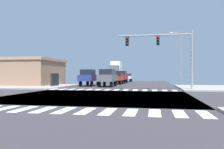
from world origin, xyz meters
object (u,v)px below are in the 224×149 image
object	(u,v)px
bank_building	(13,72)
suv_farside_1	(108,76)
pickup_trailing_1	(89,77)
traffic_signal_mast	(162,46)
suv_leading_3	(122,76)
street_lamp	(179,53)
sedan_outer_3	(128,77)
box_truck_middle_1	(116,71)
sedan_crossing_2	(117,78)

from	to	relation	value
bank_building	suv_farside_1	xyz separation A→B (m)	(15.32, -1.79, -0.63)
bank_building	pickup_trailing_1	bearing A→B (deg)	-1.51
traffic_signal_mast	suv_leading_3	distance (m)	21.02
traffic_signal_mast	street_lamp	xyz separation A→B (m)	(2.97, 12.30, 0.31)
traffic_signal_mast	sedan_outer_3	bearing A→B (deg)	103.17
suv_leading_3	box_truck_middle_1	xyz separation A→B (m)	(-3.00, 11.22, 1.17)
bank_building	sedan_outer_3	bearing A→B (deg)	55.07
pickup_trailing_1	traffic_signal_mast	bearing A→B (deg)	143.15
suv_leading_3	suv_farside_1	bearing A→B (deg)	90.00
bank_building	pickup_trailing_1	world-z (taller)	bank_building
sedan_crossing_2	box_truck_middle_1	world-z (taller)	box_truck_middle_1
sedan_crossing_2	sedan_outer_3	bearing A→B (deg)	-90.00
bank_building	traffic_signal_mast	bearing A→B (deg)	-19.26
traffic_signal_mast	street_lamp	bearing A→B (deg)	76.41
suv_leading_3	sedan_outer_3	bearing A→B (deg)	-90.00
bank_building	sedan_outer_3	world-z (taller)	bank_building
traffic_signal_mast	suv_leading_3	world-z (taller)	traffic_signal_mast
bank_building	box_truck_middle_1	distance (m)	26.12
sedan_crossing_2	pickup_trailing_1	size ratio (longest dim) A/B	0.84
sedan_crossing_2	bank_building	bearing A→B (deg)	22.80
pickup_trailing_1	sedan_outer_3	bearing A→B (deg)	-97.68
sedan_crossing_2	suv_leading_3	bearing A→B (deg)	-90.00
suv_leading_3	box_truck_middle_1	size ratio (longest dim) A/B	0.64
bank_building	sedan_crossing_2	xyz separation A→B (m)	(15.32, 6.44, -0.90)
street_lamp	suv_leading_3	world-z (taller)	street_lamp
suv_leading_3	sedan_outer_3	xyz separation A→B (m)	(0.00, 10.13, -0.28)
pickup_trailing_1	sedan_outer_3	world-z (taller)	pickup_trailing_1
sedan_crossing_2	street_lamp	bearing A→B (deg)	169.02
box_truck_middle_1	sedan_outer_3	bearing A→B (deg)	160.01
traffic_signal_mast	pickup_trailing_1	xyz separation A→B (m)	(-9.95, 7.46, -3.30)
sedan_crossing_2	traffic_signal_mast	bearing A→B (deg)	116.04
traffic_signal_mast	street_lamp	size ratio (longest dim) A/B	0.93
suv_leading_3	sedan_outer_3	size ratio (longest dim) A/B	1.07
street_lamp	bank_building	xyz separation A→B (m)	(-25.24, -4.52, -2.89)
box_truck_middle_1	traffic_signal_mast	bearing A→B (deg)	107.90
suv_farside_1	sedan_outer_3	size ratio (longest dim) A/B	1.07
street_lamp	bank_building	distance (m)	25.80
street_lamp	pickup_trailing_1	bearing A→B (deg)	-159.47
suv_leading_3	box_truck_middle_1	bearing A→B (deg)	-75.04
traffic_signal_mast	sedan_outer_3	world-z (taller)	traffic_signal_mast
street_lamp	suv_leading_3	distance (m)	12.80
street_lamp	suv_leading_3	size ratio (longest dim) A/B	1.79
sedan_outer_3	traffic_signal_mast	bearing A→B (deg)	103.17
bank_building	box_truck_middle_1	world-z (taller)	box_truck_middle_1
suv_leading_3	bank_building	bearing A→B (deg)	37.60
pickup_trailing_1	sedan_outer_3	distance (m)	22.46
street_lamp	suv_farside_1	distance (m)	12.27
sedan_crossing_2	suv_leading_3	size ratio (longest dim) A/B	0.93
pickup_trailing_1	sedan_outer_3	xyz separation A→B (m)	(3.00, 22.26, -0.17)
suv_farside_1	sedan_crossing_2	world-z (taller)	suv_farside_1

